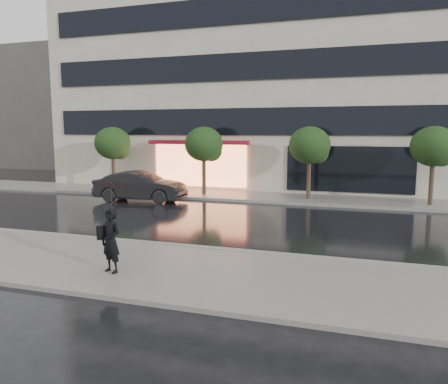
% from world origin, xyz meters
% --- Properties ---
extents(ground, '(120.00, 120.00, 0.00)m').
position_xyz_m(ground, '(0.00, 0.00, 0.00)').
color(ground, black).
rests_on(ground, ground).
extents(sidewalk_near, '(60.00, 4.50, 0.12)m').
position_xyz_m(sidewalk_near, '(0.00, -3.25, 0.06)').
color(sidewalk_near, slate).
rests_on(sidewalk_near, ground).
extents(sidewalk_far, '(60.00, 3.50, 0.12)m').
position_xyz_m(sidewalk_far, '(0.00, 10.25, 0.06)').
color(sidewalk_far, slate).
rests_on(sidewalk_far, ground).
extents(curb_near, '(60.00, 0.25, 0.14)m').
position_xyz_m(curb_near, '(0.00, -1.00, 0.07)').
color(curb_near, gray).
rests_on(curb_near, ground).
extents(curb_far, '(60.00, 0.25, 0.14)m').
position_xyz_m(curb_far, '(0.00, 8.50, 0.07)').
color(curb_far, gray).
rests_on(curb_far, ground).
extents(office_building, '(30.00, 12.76, 18.00)m').
position_xyz_m(office_building, '(-0.00, 17.97, 9.00)').
color(office_building, beige).
rests_on(office_building, ground).
extents(bg_building_left, '(14.00, 10.00, 12.00)m').
position_xyz_m(bg_building_left, '(-28.00, 26.00, 6.00)').
color(bg_building_left, '#59544F').
rests_on(bg_building_left, ground).
extents(tree_far_west, '(2.20, 2.20, 3.99)m').
position_xyz_m(tree_far_west, '(-8.94, 10.03, 2.92)').
color(tree_far_west, '#33261C').
rests_on(tree_far_west, ground).
extents(tree_mid_west, '(2.20, 2.20, 3.99)m').
position_xyz_m(tree_mid_west, '(-2.94, 10.03, 2.92)').
color(tree_mid_west, '#33261C').
rests_on(tree_mid_west, ground).
extents(tree_mid_east, '(2.20, 2.20, 3.99)m').
position_xyz_m(tree_mid_east, '(3.06, 10.03, 2.92)').
color(tree_mid_east, '#33261C').
rests_on(tree_mid_east, ground).
extents(tree_far_east, '(2.20, 2.20, 3.99)m').
position_xyz_m(tree_far_east, '(9.06, 10.03, 2.92)').
color(tree_far_east, '#33261C').
rests_on(tree_far_east, ground).
extents(parked_car, '(4.99, 2.09, 1.60)m').
position_xyz_m(parked_car, '(-5.58, 7.16, 0.80)').
color(parked_car, black).
rests_on(parked_car, ground).
extents(pedestrian_with_umbrella, '(1.21, 1.23, 2.38)m').
position_xyz_m(pedestrian_with_umbrella, '(-0.24, -4.04, 1.69)').
color(pedestrian_with_umbrella, black).
rests_on(pedestrian_with_umbrella, sidewalk_near).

